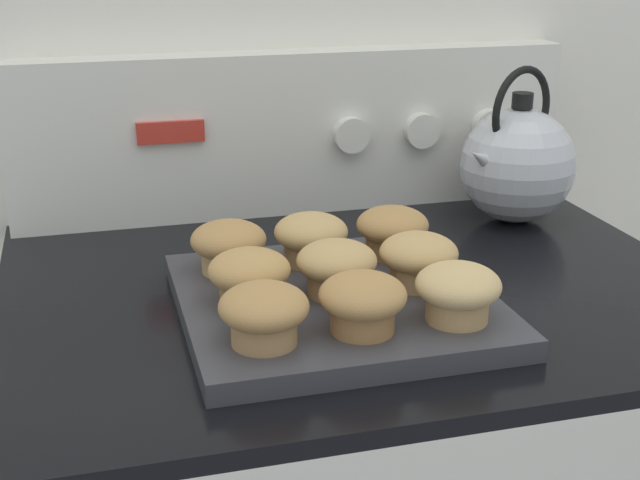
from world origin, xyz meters
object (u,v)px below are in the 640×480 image
at_px(muffin_r1_c1, 337,266).
at_px(muffin_r2_c1, 311,237).
at_px(muffin_r0_c1, 363,301).
at_px(muffin_r1_c2, 419,258).
at_px(muffin_r2_c0, 229,245).
at_px(muffin_r1_c0, 249,276).
at_px(muffin_r0_c0, 264,313).
at_px(tea_kettle, 517,163).
at_px(muffin_r0_c2, 458,291).
at_px(muffin_pan, 335,303).
at_px(muffin_r2_c2, 392,230).

xyz_separation_m(muffin_r1_c1, muffin_r2_c1, (-0.00, 0.09, 0.00)).
height_order(muffin_r0_c1, muffin_r1_c2, same).
bearing_deg(muffin_r2_c0, muffin_r2_c1, 0.88).
relative_size(muffin_r2_c0, muffin_r2_c1, 1.00).
xyz_separation_m(muffin_r1_c0, muffin_r2_c1, (0.09, 0.09, 0.00)).
relative_size(muffin_r0_c0, muffin_r2_c1, 1.00).
relative_size(muffin_r2_c0, tea_kettle, 0.39).
bearing_deg(muffin_r1_c1, muffin_r1_c2, -0.22).
relative_size(muffin_r1_c2, muffin_r2_c1, 1.00).
relative_size(muffin_r0_c2, muffin_r2_c1, 1.00).
bearing_deg(muffin_r0_c1, muffin_r0_c2, -0.47).
bearing_deg(muffin_r1_c0, muffin_r0_c1, -45.06).
xyz_separation_m(muffin_r0_c0, muffin_r1_c1, (0.09, 0.09, 0.00)).
bearing_deg(tea_kettle, muffin_r1_c0, -150.44).
distance_m(muffin_r0_c0, tea_kettle, 0.52).
bearing_deg(muffin_r0_c2, muffin_r2_c1, 117.35).
relative_size(muffin_pan, muffin_r2_c2, 3.83).
bearing_deg(muffin_r1_c1, muffin_r2_c1, 91.46).
bearing_deg(muffin_r2_c0, tea_kettle, 18.44).
height_order(muffin_r0_c2, muffin_r2_c2, same).
relative_size(muffin_r1_c1, muffin_r2_c1, 1.00).
bearing_deg(muffin_r1_c2, tea_kettle, 45.21).
xyz_separation_m(muffin_pan, muffin_r2_c0, (-0.09, 0.09, 0.04)).
distance_m(muffin_r0_c0, muffin_r2_c2, 0.26).
bearing_deg(muffin_r2_c1, muffin_r0_c1, -89.73).
bearing_deg(muffin_r2_c1, muffin_r1_c2, -45.77).
relative_size(muffin_r1_c0, tea_kettle, 0.39).
xyz_separation_m(muffin_r2_c0, muffin_r2_c2, (0.19, 0.00, 0.00)).
bearing_deg(muffin_r1_c1, muffin_r2_c0, 136.01).
relative_size(muffin_r0_c0, muffin_r0_c1, 1.00).
bearing_deg(muffin_r1_c0, muffin_r2_c1, 47.15).
xyz_separation_m(muffin_pan, muffin_r0_c1, (-0.00, -0.09, 0.04)).
bearing_deg(tea_kettle, muffin_r2_c0, -161.56).
distance_m(muffin_pan, muffin_r2_c1, 0.10).
bearing_deg(muffin_r0_c0, muffin_r0_c2, 0.09).
bearing_deg(muffin_r0_c2, muffin_pan, 135.50).
bearing_deg(muffin_r0_c0, muffin_r2_c1, 63.45).
height_order(muffin_r0_c2, muffin_r1_c2, same).
bearing_deg(muffin_r2_c2, muffin_r0_c2, -89.95).
height_order(muffin_pan, muffin_r1_c2, muffin_r1_c2).
xyz_separation_m(muffin_r2_c0, tea_kettle, (0.41, 0.14, 0.03)).
bearing_deg(muffin_r0_c2, muffin_r0_c0, -179.91).
height_order(muffin_r1_c0, tea_kettle, tea_kettle).
distance_m(muffin_r0_c2, muffin_r1_c1, 0.13).
bearing_deg(muffin_r0_c1, muffin_r2_c2, 62.68).
xyz_separation_m(muffin_r0_c1, muffin_r2_c0, (-0.09, 0.18, 0.00)).
bearing_deg(muffin_r2_c1, muffin_r2_c2, -0.57).
relative_size(muffin_r1_c0, muffin_r2_c1, 1.00).
height_order(muffin_pan, muffin_r0_c1, muffin_r0_c1).
relative_size(muffin_pan, muffin_r1_c1, 3.83).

